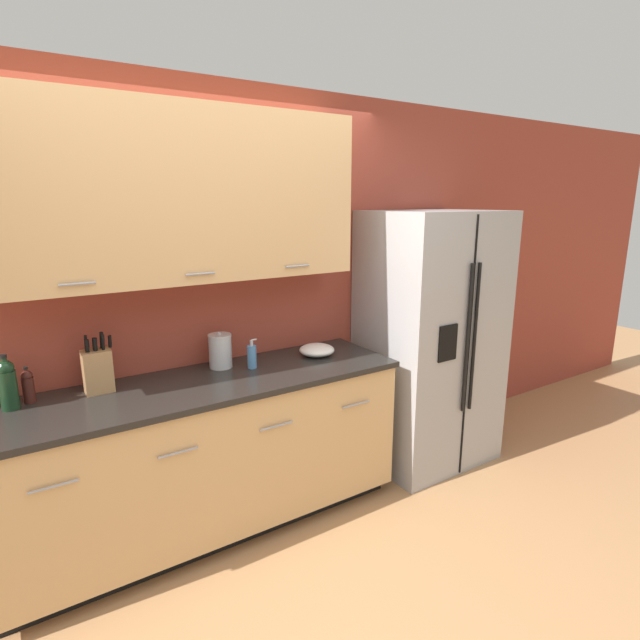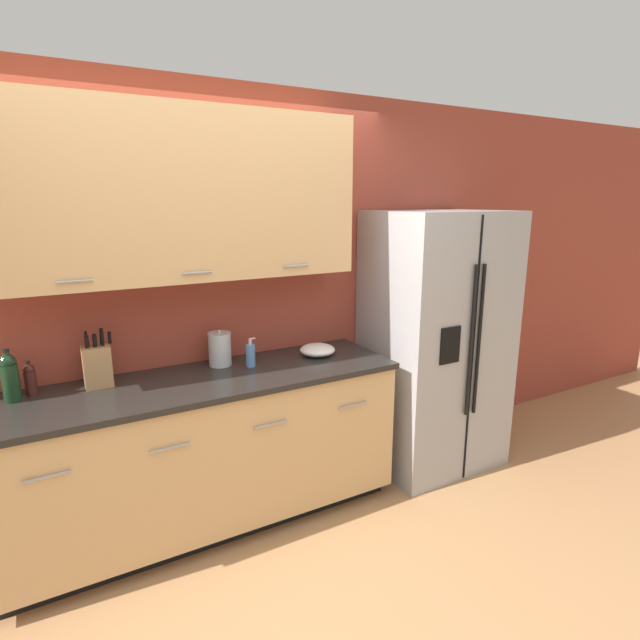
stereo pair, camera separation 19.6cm
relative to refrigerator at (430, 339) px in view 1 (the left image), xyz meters
name	(u,v)px [view 1 (the left image)]	position (x,y,z in m)	size (l,w,h in m)	color
ground_plane	(311,614)	(-1.55, -0.83, -0.92)	(14.00, 14.00, 0.00)	#B27F51
wall_back	(200,273)	(-1.60, 0.33, 0.58)	(10.00, 0.39, 2.60)	#993D2D
counter_unit	(210,455)	(-1.70, 0.05, -0.45)	(2.28, 0.64, 0.93)	black
refrigerator	(430,339)	(0.00, 0.00, 0.00)	(0.92, 0.74, 1.85)	#9E9EA0
knife_block	(98,370)	(-2.22, 0.19, 0.13)	(0.16, 0.11, 0.32)	#A87A4C
wine_bottle	(8,384)	(-2.62, 0.18, 0.14)	(0.08, 0.08, 0.28)	black
soap_dispenser	(252,356)	(-1.38, 0.10, 0.08)	(0.06, 0.06, 0.18)	#4C7FB2
oil_bottle	(28,386)	(-2.54, 0.23, 0.10)	(0.06, 0.06, 0.19)	#3D1914
steel_canister	(220,351)	(-1.53, 0.22, 0.11)	(0.14, 0.14, 0.22)	#B7B7BA
mixing_bowl	(317,350)	(-0.92, 0.10, 0.05)	(0.23, 0.23, 0.07)	white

